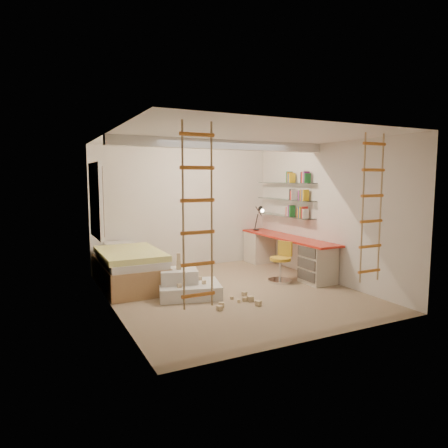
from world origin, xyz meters
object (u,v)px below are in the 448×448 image
desk (286,253)px  play_platform (186,286)px  swivel_chair (281,267)px  bed (129,268)px

desk → play_platform: 2.60m
desk → play_platform: desk is taller
play_platform → swivel_chair: bearing=1.8°
bed → swivel_chair: 2.82m
desk → swivel_chair: swivel_chair is taller
desk → bed: size_ratio=1.40×
desk → play_platform: size_ratio=2.42×
swivel_chair → bed: bearing=158.9°
bed → play_platform: bearing=-56.6°
desk → bed: desk is taller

